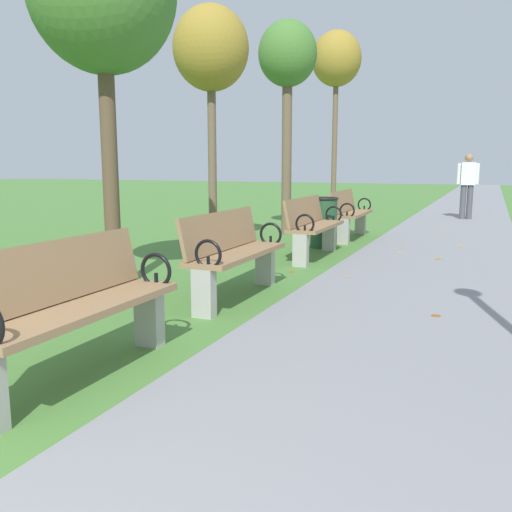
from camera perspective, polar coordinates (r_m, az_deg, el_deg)
The scene contains 11 objects.
paved_walkway at distance 18.31m, azimuth 21.20°, elevation 4.68°, with size 2.38×44.00×0.02m, color gray.
park_bench_2 at distance 3.65m, azimuth -18.57°, elevation -5.04°, with size 0.47×1.60×0.90m.
park_bench_3 at distance 5.57m, azimuth -2.40°, elevation 0.38°, with size 0.48×1.60×0.90m.
park_bench_4 at distance 8.07m, azimuth 6.01°, elevation 3.21°, with size 0.49×1.61×0.90m.
park_bench_5 at distance 10.28m, azimuth 9.87°, elevation 4.49°, with size 0.50×1.61×0.90m.
tree_3 at distance 9.14m, azimuth -4.77°, elevation 20.66°, with size 1.20×1.20×3.84m.
tree_4 at distance 11.07m, azimuth 3.34°, elevation 19.82°, with size 1.13×1.13×4.10m.
tree_5 at distance 15.65m, azimuth 8.46°, elevation 19.62°, with size 1.33×1.33×4.92m.
pedestrian_walking at distance 14.65m, azimuth 21.35°, elevation 7.20°, with size 0.52×0.27×1.62m.
trash_bin at distance 9.13m, azimuth 7.13°, elevation 3.54°, with size 0.48×0.48×0.84m.
scattered_leaves at distance 6.36m, azimuth -1.27°, elevation -2.82°, with size 4.23×13.48×0.02m.
Camera 1 is at (1.89, -0.25, 1.38)m, focal length 38.03 mm.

